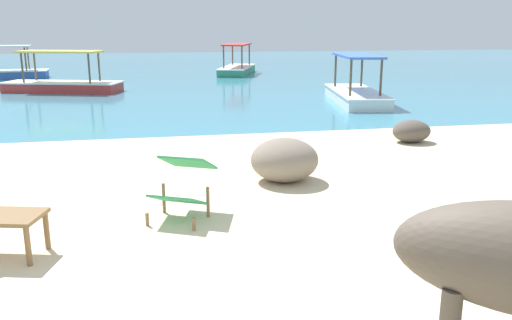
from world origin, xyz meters
TOP-DOWN VIEW (x-y plane):
  - water_surface at (0.00, 22.00)m, footprint 60.00×36.00m
  - deck_chair_far at (-0.47, 2.67)m, footprint 0.82×0.92m
  - shore_rock_large at (3.75, 5.71)m, footprint 0.72×0.58m
  - shore_rock_medium at (0.93, 3.78)m, footprint 0.95×0.90m
  - boat_white at (4.72, 10.86)m, footprint 1.73×3.81m
  - boat_red at (-3.54, 14.90)m, footprint 3.85×2.19m
  - boat_green at (2.93, 20.23)m, footprint 2.26×3.85m

SIDE VIEW (x-z plane):
  - water_surface at x=0.00m, z-range -0.01..0.01m
  - shore_rock_large at x=3.75m, z-range 0.04..0.44m
  - boat_white at x=4.72m, z-range -0.35..0.94m
  - boat_red at x=-3.54m, z-range -0.35..0.94m
  - boat_green at x=2.93m, z-range -0.35..0.94m
  - shore_rock_medium at x=0.93m, z-range 0.04..0.62m
  - deck_chair_far at x=-0.47m, z-range 0.08..0.77m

